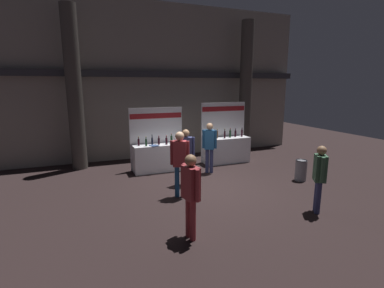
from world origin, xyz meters
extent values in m
plane|color=black|center=(0.00, 0.00, 0.00)|extent=(24.69, 24.69, 0.00)
cube|color=gray|center=(0.00, 4.45, 3.10)|extent=(12.34, 0.25, 6.20)
cube|color=#2D2D33|center=(0.00, 4.15, 3.41)|extent=(12.34, 0.20, 0.24)
cylinder|color=#423D38|center=(-3.44, 3.60, 2.81)|extent=(0.53, 0.53, 5.63)
cylinder|color=#423D38|center=(3.44, 3.60, 2.81)|extent=(0.53, 0.53, 5.63)
cube|color=white|center=(-0.82, 2.22, 0.48)|extent=(1.82, 0.60, 0.95)
cube|color=white|center=(-0.82, 2.56, 1.11)|extent=(1.91, 0.04, 2.21)
cube|color=maroon|center=(-0.82, 2.54, 1.92)|extent=(1.85, 0.01, 0.18)
cylinder|color=black|center=(-1.52, 2.29, 1.07)|extent=(0.07, 0.07, 0.23)
cylinder|color=black|center=(-1.52, 2.29, 1.22)|extent=(0.03, 0.03, 0.07)
cylinder|color=gold|center=(-1.52, 2.29, 1.26)|extent=(0.03, 0.03, 0.02)
cylinder|color=#19381E|center=(-1.30, 2.13, 1.07)|extent=(0.06, 0.06, 0.24)
cylinder|color=#19381E|center=(-1.30, 2.13, 1.23)|extent=(0.03, 0.03, 0.07)
cylinder|color=gold|center=(-1.30, 2.13, 1.27)|extent=(0.03, 0.03, 0.02)
cylinder|color=black|center=(-1.06, 2.23, 1.08)|extent=(0.06, 0.06, 0.26)
cylinder|color=black|center=(-1.06, 2.23, 1.25)|extent=(0.03, 0.03, 0.09)
cylinder|color=black|center=(-1.06, 2.23, 1.31)|extent=(0.03, 0.03, 0.02)
cylinder|color=black|center=(-0.83, 2.24, 1.06)|extent=(0.07, 0.07, 0.23)
cylinder|color=black|center=(-0.83, 2.24, 1.21)|extent=(0.03, 0.03, 0.06)
cylinder|color=red|center=(-0.83, 2.24, 1.25)|extent=(0.03, 0.03, 0.02)
cylinder|color=black|center=(-0.58, 2.15, 1.07)|extent=(0.07, 0.07, 0.23)
cylinder|color=black|center=(-0.58, 2.15, 1.22)|extent=(0.03, 0.03, 0.07)
cylinder|color=red|center=(-0.58, 2.15, 1.26)|extent=(0.03, 0.03, 0.02)
cylinder|color=#19381E|center=(-0.36, 2.27, 1.08)|extent=(0.07, 0.07, 0.27)
cylinder|color=#19381E|center=(-0.36, 2.27, 1.25)|extent=(0.03, 0.03, 0.07)
cylinder|color=red|center=(-0.36, 2.27, 1.29)|extent=(0.03, 0.03, 0.02)
cylinder|color=#19381E|center=(-0.13, 2.28, 1.06)|extent=(0.07, 0.07, 0.22)
cylinder|color=#19381E|center=(-0.13, 2.28, 1.21)|extent=(0.03, 0.03, 0.07)
cylinder|color=black|center=(-0.13, 2.28, 1.25)|extent=(0.03, 0.03, 0.02)
cube|color=#334772|center=(-1.04, 2.04, 0.96)|extent=(0.32, 0.34, 0.02)
cube|color=white|center=(1.92, 2.35, 0.50)|extent=(1.79, 0.60, 0.99)
cube|color=white|center=(1.92, 2.69, 1.16)|extent=(1.88, 0.04, 2.32)
cube|color=maroon|center=(1.92, 2.67, 2.08)|extent=(1.82, 0.01, 0.18)
cylinder|color=#472D14|center=(1.25, 2.27, 1.11)|extent=(0.07, 0.07, 0.24)
cylinder|color=#472D14|center=(1.25, 2.27, 1.26)|extent=(0.03, 0.03, 0.07)
cylinder|color=gold|center=(1.25, 2.27, 1.31)|extent=(0.03, 0.03, 0.02)
cylinder|color=#472D14|center=(1.51, 2.39, 1.12)|extent=(0.06, 0.06, 0.26)
cylinder|color=#472D14|center=(1.51, 2.39, 1.29)|extent=(0.03, 0.03, 0.08)
cylinder|color=gold|center=(1.51, 2.39, 1.34)|extent=(0.03, 0.03, 0.02)
cylinder|color=black|center=(1.78, 2.28, 1.13)|extent=(0.06, 0.06, 0.27)
cylinder|color=black|center=(1.78, 2.28, 1.30)|extent=(0.03, 0.03, 0.08)
cylinder|color=gold|center=(1.78, 2.28, 1.35)|extent=(0.03, 0.03, 0.02)
cylinder|color=#19381E|center=(2.07, 2.38, 1.12)|extent=(0.07, 0.07, 0.26)
cylinder|color=#19381E|center=(2.07, 2.38, 1.29)|extent=(0.03, 0.03, 0.07)
cylinder|color=red|center=(2.07, 2.38, 1.34)|extent=(0.03, 0.03, 0.02)
cylinder|color=black|center=(2.33, 2.42, 1.11)|extent=(0.07, 0.07, 0.24)
cylinder|color=black|center=(2.33, 2.42, 1.27)|extent=(0.03, 0.03, 0.07)
cylinder|color=black|center=(2.33, 2.42, 1.31)|extent=(0.03, 0.03, 0.02)
cylinder|color=black|center=(2.59, 2.38, 1.13)|extent=(0.07, 0.07, 0.28)
cylinder|color=black|center=(2.59, 2.38, 1.30)|extent=(0.03, 0.03, 0.06)
cylinder|color=black|center=(2.59, 2.38, 1.34)|extent=(0.03, 0.03, 0.02)
cylinder|color=slate|center=(3.09, -0.43, 0.32)|extent=(0.36, 0.36, 0.65)
torus|color=black|center=(3.09, -0.43, 0.66)|extent=(0.35, 0.35, 0.02)
cylinder|color=navy|center=(-1.00, -0.29, 0.43)|extent=(0.12, 0.12, 0.86)
cylinder|color=navy|center=(-0.86, -0.36, 0.43)|extent=(0.12, 0.12, 0.86)
cube|color=maroon|center=(-0.93, -0.32, 1.21)|extent=(0.42, 0.38, 0.68)
sphere|color=tan|center=(-0.93, -0.32, 1.67)|extent=(0.24, 0.24, 0.24)
cylinder|color=maroon|center=(-1.13, -0.23, 1.22)|extent=(0.08, 0.08, 0.65)
cylinder|color=maroon|center=(-0.73, -0.42, 1.22)|extent=(0.08, 0.08, 0.65)
cylinder|color=navy|center=(0.66, 1.41, 0.42)|extent=(0.12, 0.12, 0.84)
cylinder|color=navy|center=(0.78, 1.34, 0.42)|extent=(0.12, 0.12, 0.84)
cube|color=navy|center=(0.72, 1.38, 1.17)|extent=(0.39, 0.35, 0.66)
sphere|color=tan|center=(0.72, 1.38, 1.62)|extent=(0.23, 0.23, 0.23)
cylinder|color=navy|center=(0.54, 1.48, 1.19)|extent=(0.08, 0.08, 0.63)
cylinder|color=navy|center=(0.90, 1.28, 1.19)|extent=(0.08, 0.08, 0.63)
cylinder|color=#ADA393|center=(-0.51, 0.57, 0.41)|extent=(0.12, 0.12, 0.82)
cylinder|color=#ADA393|center=(-0.38, 0.52, 0.41)|extent=(0.12, 0.12, 0.82)
cube|color=navy|center=(-0.44, 0.54, 1.15)|extent=(0.42, 0.34, 0.65)
sphere|color=#8C6647|center=(-0.44, 0.54, 1.59)|extent=(0.23, 0.23, 0.23)
cylinder|color=navy|center=(-0.66, 0.63, 1.16)|extent=(0.08, 0.08, 0.62)
cylinder|color=navy|center=(-0.23, 0.46, 1.16)|extent=(0.08, 0.08, 0.62)
cylinder|color=navy|center=(1.75, -2.48, 0.39)|extent=(0.12, 0.12, 0.78)
cylinder|color=navy|center=(1.83, -2.36, 0.39)|extent=(0.12, 0.12, 0.78)
cube|color=#33563D|center=(1.79, -2.42, 1.09)|extent=(0.39, 0.42, 0.62)
sphere|color=#8C6647|center=(1.79, -2.42, 1.51)|extent=(0.21, 0.21, 0.21)
cylinder|color=#33563D|center=(1.67, -2.61, 1.11)|extent=(0.08, 0.08, 0.59)
cylinder|color=#33563D|center=(1.90, -2.24, 1.11)|extent=(0.08, 0.08, 0.59)
cylinder|color=maroon|center=(-1.45, -2.36, 0.41)|extent=(0.12, 0.12, 0.82)
cylinder|color=maroon|center=(-1.43, -2.52, 0.41)|extent=(0.12, 0.12, 0.82)
cube|color=maroon|center=(-1.44, -2.44, 1.15)|extent=(0.28, 0.43, 0.65)
sphere|color=#8C6647|center=(-1.44, -2.44, 1.59)|extent=(0.23, 0.23, 0.23)
cylinder|color=maroon|center=(-1.48, -2.19, 1.17)|extent=(0.08, 0.08, 0.62)
cylinder|color=maroon|center=(-1.40, -2.68, 1.17)|extent=(0.08, 0.08, 0.62)
camera|label=1|loc=(-3.30, -7.26, 2.97)|focal=26.70mm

